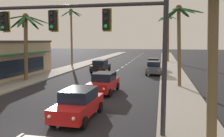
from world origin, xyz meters
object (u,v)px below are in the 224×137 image
Objects in this scene: palm_right_farthest at (168,31)px; traffic_signal_mast at (85,31)px; sedan_parked_mid_kerb at (154,68)px; palm_right_nearest at (213,26)px; palm_left_third at (71,26)px; palm_left_second at (26,34)px; sedan_oncoming_far at (101,66)px; sedan_parked_nearest_kerb at (153,64)px; sedan_third_in_queue at (104,82)px; sedan_lead_at_stop_bar at (78,104)px; palm_right_second at (179,28)px.

traffic_signal_mast is at bearing -96.80° from palm_right_farthest.
palm_right_nearest is (2.83, -21.45, 4.06)m from sedan_parked_mid_kerb.
palm_right_nearest is (16.65, -27.84, -1.89)m from palm_left_third.
palm_left_second is 1.03× the size of palm_right_nearest.
sedan_oncoming_far is 8.59m from sedan_parked_nearest_kerb.
palm_right_nearest is (6.54, -9.66, 4.06)m from sedan_third_in_queue.
palm_left_third is 32.50m from palm_right_nearest.
sedan_parked_nearest_kerb is at bearing 34.97° from sedan_oncoming_far.
palm_right_nearest is at bearing -65.26° from sedan_oncoming_far.
palm_right_farthest is (15.92, 11.60, -0.54)m from palm_left_third.
sedan_lead_at_stop_bar is 0.64× the size of palm_right_nearest.
sedan_parked_nearest_kerb is 13.91m from palm_right_farthest.
palm_right_second is at bearing -0.34° from palm_left_second.
palm_right_second reaches higher than palm_left_second.
sedan_lead_at_stop_bar is 1.00× the size of sedan_parked_nearest_kerb.
palm_right_farthest reaches higher than sedan_third_in_queue.
sedan_third_in_queue and sedan_parked_nearest_kerb have the same top height.
palm_right_nearest is at bearing -24.48° from sedan_lead_at_stop_bar.
palm_left_third is at bearing 112.47° from sedan_lead_at_stop_bar.
sedan_third_in_queue is 12.77m from sedan_oncoming_far.
sedan_oncoming_far is at bearing -118.15° from palm_right_farthest.
palm_left_third reaches higher than sedan_parked_nearest_kerb.
sedan_oncoming_far is at bearing 101.20° from sedan_lead_at_stop_bar.
traffic_signal_mast is 1.52× the size of palm_left_second.
traffic_signal_mast reaches higher than sedan_third_in_queue.
palm_right_farthest is (5.81, 29.78, 5.41)m from sedan_third_in_queue.
palm_right_farthest reaches higher than sedan_parked_mid_kerb.
traffic_signal_mast is 2.46× the size of sedan_lead_at_stop_bar.
palm_left_second reaches higher than sedan_lead_at_stop_bar.
palm_right_nearest is at bearing -83.49° from sedan_parked_nearest_kerb.
sedan_third_in_queue is (-0.21, 6.78, 0.00)m from sedan_lead_at_stop_bar.
sedan_lead_at_stop_bar is at bearing -100.69° from sedan_parked_mid_kerb.
sedan_lead_at_stop_bar and sedan_parked_mid_kerb have the same top height.
sedan_lead_at_stop_bar is 1.00× the size of sedan_third_in_queue.
palm_right_second is (15.59, -0.09, 0.43)m from palm_left_second.
palm_right_nearest is (6.33, -2.88, 4.06)m from sedan_lead_at_stop_bar.
sedan_lead_at_stop_bar is 6.78m from sedan_third_in_queue.
palm_left_second is at bearing -147.82° from sedan_parked_mid_kerb.
palm_right_second is 0.80× the size of palm_right_farthest.
sedan_lead_at_stop_bar is 18.89m from sedan_parked_mid_kerb.
palm_right_second is (6.02, 10.25, 4.68)m from sedan_lead_at_stop_bar.
sedan_parked_mid_kerb is at bearing 72.53° from sedan_third_in_queue.
sedan_third_in_queue is at bearing -150.89° from palm_right_second.
palm_left_third is (-10.11, 18.18, 5.95)m from sedan_third_in_queue.
palm_left_third is at bearing 138.00° from palm_right_second.
sedan_oncoming_far is (-4.80, 20.83, -3.98)m from traffic_signal_mast.
palm_right_nearest reaches higher than sedan_third_in_queue.
palm_right_second is at bearing 59.56° from sedan_lead_at_stop_bar.
sedan_oncoming_far is at bearing 102.98° from traffic_signal_mast.
palm_right_second is at bearing -73.15° from sedan_parked_mid_kerb.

